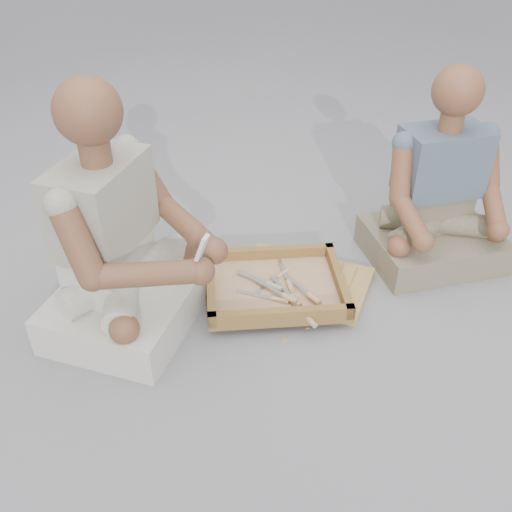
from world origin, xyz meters
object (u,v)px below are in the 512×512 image
(tool_tray, at_px, (275,286))
(companion, at_px, (438,201))
(carved_panel, at_px, (303,282))
(craftsman, at_px, (121,249))

(tool_tray, xyz_separation_m, companion, (0.59, 0.49, 0.23))
(carved_panel, height_order, companion, companion)
(tool_tray, height_order, craftsman, craftsman)
(carved_panel, bearing_deg, craftsman, -147.12)
(carved_panel, height_order, tool_tray, tool_tray)
(tool_tray, bearing_deg, craftsman, -151.84)
(carved_panel, xyz_separation_m, companion, (0.50, 0.38, 0.27))
(craftsman, relative_size, companion, 1.11)
(carved_panel, height_order, craftsman, craftsman)
(carved_panel, distance_m, companion, 0.68)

